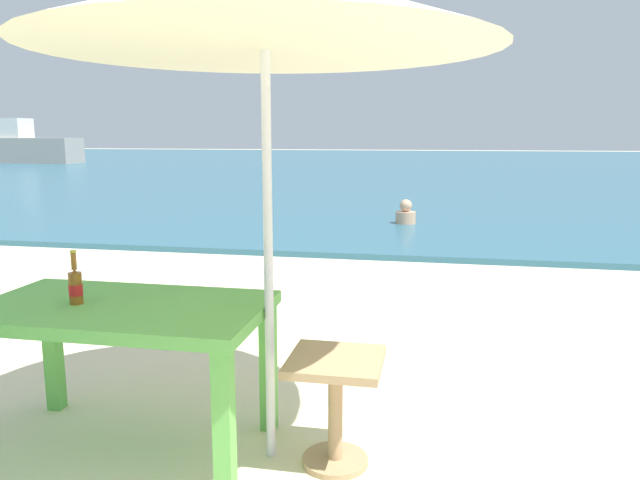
{
  "coord_description": "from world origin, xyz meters",
  "views": [
    {
      "loc": [
        0.63,
        -2.42,
        1.57
      ],
      "look_at": [
        -0.43,
        3.0,
        0.6
      ],
      "focal_mm": 33.73,
      "sensor_mm": 36.0,
      "label": 1
    }
  ],
  "objects_px": {
    "beer_bottle_amber": "(75,285)",
    "patio_umbrella": "(264,8)",
    "boat_barge": "(19,147)",
    "picnic_table_green": "(122,326)",
    "side_table_wood": "(335,395)",
    "swimmer_person": "(406,214)"
  },
  "relations": [
    {
      "from": "beer_bottle_amber",
      "to": "patio_umbrella",
      "type": "bearing_deg",
      "value": 6.94
    },
    {
      "from": "picnic_table_green",
      "to": "side_table_wood",
      "type": "height_order",
      "value": "picnic_table_green"
    },
    {
      "from": "patio_umbrella",
      "to": "boat_barge",
      "type": "height_order",
      "value": "boat_barge"
    },
    {
      "from": "patio_umbrella",
      "to": "boat_barge",
      "type": "bearing_deg",
      "value": 129.21
    },
    {
      "from": "swimmer_person",
      "to": "boat_barge",
      "type": "xyz_separation_m",
      "value": [
        -21.31,
        18.28,
        0.68
      ]
    },
    {
      "from": "side_table_wood",
      "to": "boat_barge",
      "type": "distance_m",
      "value": 33.53
    },
    {
      "from": "patio_umbrella",
      "to": "swimmer_person",
      "type": "height_order",
      "value": "patio_umbrella"
    },
    {
      "from": "side_table_wood",
      "to": "beer_bottle_amber",
      "type": "bearing_deg",
      "value": -175.45
    },
    {
      "from": "picnic_table_green",
      "to": "swimmer_person",
      "type": "xyz_separation_m",
      "value": [
        0.98,
        7.61,
        -0.41
      ]
    },
    {
      "from": "side_table_wood",
      "to": "picnic_table_green",
      "type": "bearing_deg",
      "value": -176.56
    },
    {
      "from": "beer_bottle_amber",
      "to": "side_table_wood",
      "type": "distance_m",
      "value": 1.36
    },
    {
      "from": "beer_bottle_amber",
      "to": "patio_umbrella",
      "type": "xyz_separation_m",
      "value": [
        0.94,
        0.11,
        1.26
      ]
    },
    {
      "from": "picnic_table_green",
      "to": "boat_barge",
      "type": "relative_size",
      "value": 0.22
    },
    {
      "from": "picnic_table_green",
      "to": "beer_bottle_amber",
      "type": "distance_m",
      "value": 0.3
    },
    {
      "from": "patio_umbrella",
      "to": "boat_barge",
      "type": "relative_size",
      "value": 0.36
    },
    {
      "from": "side_table_wood",
      "to": "boat_barge",
      "type": "bearing_deg",
      "value": 129.62
    },
    {
      "from": "beer_bottle_amber",
      "to": "side_table_wood",
      "type": "height_order",
      "value": "beer_bottle_amber"
    },
    {
      "from": "side_table_wood",
      "to": "boat_barge",
      "type": "height_order",
      "value": "boat_barge"
    },
    {
      "from": "swimmer_person",
      "to": "boat_barge",
      "type": "height_order",
      "value": "boat_barge"
    },
    {
      "from": "boat_barge",
      "to": "swimmer_person",
      "type": "bearing_deg",
      "value": -40.62
    },
    {
      "from": "picnic_table_green",
      "to": "boat_barge",
      "type": "xyz_separation_m",
      "value": [
        -20.33,
        25.89,
        0.26
      ]
    },
    {
      "from": "beer_bottle_amber",
      "to": "patio_umbrella",
      "type": "height_order",
      "value": "patio_umbrella"
    }
  ]
}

